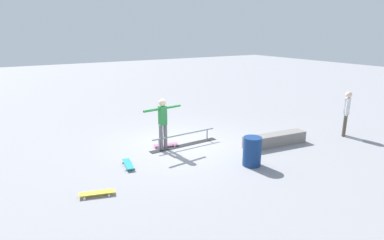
% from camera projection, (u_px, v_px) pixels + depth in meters
% --- Properties ---
extents(ground_plane, '(60.00, 60.00, 0.00)m').
position_uv_depth(ground_plane, '(179.00, 145.00, 10.78)').
color(ground_plane, gray).
extents(grind_rail, '(2.51, 0.34, 0.42)m').
position_uv_depth(grind_rail, '(184.00, 140.00, 10.74)').
color(grind_rail, black).
rests_on(grind_rail, ground_plane).
extents(skate_ledge, '(2.32, 0.70, 0.39)m').
position_uv_depth(skate_ledge, '(275.00, 140.00, 10.77)').
color(skate_ledge, gray).
rests_on(skate_ledge, ground_plane).
extents(skater_main, '(1.34, 0.23, 1.66)m').
position_uv_depth(skater_main, '(163.00, 121.00, 10.15)').
color(skater_main, slate).
rests_on(skater_main, ground_plane).
extents(skateboard_main, '(0.82, 0.40, 0.09)m').
position_uv_depth(skateboard_main, '(166.00, 144.00, 10.66)').
color(skateboard_main, '#E05993').
rests_on(skateboard_main, ground_plane).
extents(bystander_white_shirt, '(0.35, 0.27, 1.63)m').
position_uv_depth(bystander_white_shirt, '(347.00, 111.00, 11.53)').
color(bystander_white_shirt, brown).
rests_on(bystander_white_shirt, ground_plane).
extents(loose_skateboard_teal, '(0.36, 0.82, 0.09)m').
position_uv_depth(loose_skateboard_teal, '(128.00, 164.00, 9.11)').
color(loose_skateboard_teal, teal).
rests_on(loose_skateboard_teal, ground_plane).
extents(loose_skateboard_yellow, '(0.82, 0.41, 0.09)m').
position_uv_depth(loose_skateboard_yellow, '(97.00, 193.00, 7.49)').
color(loose_skateboard_yellow, yellow).
rests_on(loose_skateboard_yellow, ground_plane).
extents(trash_bin, '(0.52, 0.52, 0.84)m').
position_uv_depth(trash_bin, '(252.00, 151.00, 9.10)').
color(trash_bin, navy).
rests_on(trash_bin, ground_plane).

